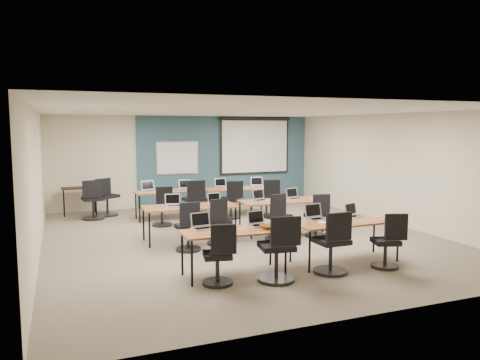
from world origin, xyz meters
name	(u,v)px	position (x,y,z in m)	size (l,w,h in m)	color
floor	(241,237)	(0.00, 0.00, 0.00)	(8.00, 9.00, 0.02)	#6B6354
ceiling	(241,111)	(0.00, 0.00, 2.70)	(8.00, 9.00, 0.02)	white
wall_back	(187,161)	(0.00, 4.50, 1.35)	(8.00, 0.04, 2.70)	beige
wall_front	(375,210)	(0.00, -4.50, 1.35)	(8.00, 0.04, 2.70)	beige
wall_left	(36,183)	(-4.00, 0.00, 1.35)	(0.04, 9.00, 2.70)	beige
wall_right	(394,169)	(4.00, 0.00, 1.35)	(0.04, 9.00, 2.70)	beige
blue_accent_panel	(226,160)	(1.25, 4.47, 1.35)	(5.50, 0.04, 2.70)	#3D5977
whiteboard	(177,158)	(-0.30, 4.43, 1.45)	(1.28, 0.03, 0.98)	silver
projector_screen	(255,142)	(2.20, 4.41, 1.89)	(2.40, 0.10, 1.82)	black
training_table_front_left	(234,233)	(-1.05, -2.35, 0.68)	(1.67, 0.70, 0.73)	brown
training_table_front_right	(345,223)	(1.03, -2.35, 0.69)	(1.89, 0.79, 0.73)	#A8713D
training_table_mid_left	(189,208)	(-1.10, 0.17, 0.69)	(1.93, 0.80, 0.73)	olive
training_table_mid_right	(282,202)	(1.04, 0.14, 0.69)	(1.88, 0.78, 0.73)	olive
training_table_back_left	(169,193)	(-0.98, 2.64, 0.68)	(1.72, 0.72, 0.73)	#A26C33
training_table_back_right	(238,190)	(0.88, 2.50, 0.68)	(1.78, 0.74, 0.73)	olive
laptop_0	(202,225)	(-1.48, -2.03, 0.79)	(0.33, 0.28, 0.25)	#A8A8AA
mouse_0	(220,231)	(-1.28, -2.35, 0.74)	(0.06, 0.10, 0.04)	white
task_chair_0	(219,260)	(-1.43, -2.73, 0.39)	(0.47, 0.47, 0.95)	black
laptop_1	(258,222)	(-0.54, -2.14, 0.79)	(0.31, 0.27, 0.24)	silver
mouse_1	(277,226)	(-0.28, -2.36, 0.74)	(0.06, 0.09, 0.03)	white
task_chair_1	(279,254)	(-0.53, -2.92, 0.43)	(0.57, 0.57, 1.05)	black
laptop_2	(316,215)	(0.64, -2.02, 0.80)	(0.36, 0.30, 0.27)	#AEAEAE
mouse_2	(334,221)	(0.82, -2.32, 0.74)	(0.06, 0.09, 0.03)	white
task_chair_2	(333,248)	(0.45, -2.87, 0.43)	(0.56, 0.56, 1.03)	black
laptop_3	(353,213)	(1.41, -2.06, 0.79)	(0.31, 0.27, 0.24)	#A6A6AF
mouse_3	(376,217)	(1.74, -2.29, 0.74)	(0.05, 0.09, 0.03)	white
task_chair_3	(388,246)	(1.49, -2.95, 0.39)	(0.48, 0.46, 0.95)	black
laptop_4	(174,203)	(-1.40, 0.30, 0.79)	(0.32, 0.27, 0.24)	#B6B6BA
mouse_4	(187,206)	(-1.18, 0.09, 0.74)	(0.06, 0.10, 0.03)	white
task_chair_4	(189,231)	(-1.35, -0.69, 0.40)	(0.48, 0.48, 0.97)	black
laptop_5	(215,201)	(-0.51, 0.23, 0.79)	(0.30, 0.26, 0.23)	silver
mouse_5	(225,204)	(-0.35, 0.06, 0.74)	(0.07, 0.10, 0.04)	white
task_chair_5	(219,226)	(-0.65, -0.42, 0.39)	(0.48, 0.47, 0.96)	black
laptop_6	(260,198)	(0.57, 0.31, 0.79)	(0.32, 0.27, 0.24)	#B2B2B2
mouse_6	(267,201)	(0.68, 0.16, 0.74)	(0.06, 0.10, 0.03)	white
task_chair_6	(278,221)	(0.62, -0.50, 0.41)	(0.54, 0.52, 1.00)	black
laptop_7	(294,196)	(1.40, 0.26, 0.79)	(0.32, 0.27, 0.24)	#A8A9B3
mouse_7	(311,199)	(1.74, 0.05, 0.74)	(0.06, 0.09, 0.03)	white
task_chair_7	(317,219)	(1.55, -0.55, 0.39)	(0.46, 0.46, 0.95)	black
laptop_8	(148,189)	(-1.48, 2.77, 0.80)	(0.35, 0.30, 0.27)	#B2B2B3
mouse_8	(161,191)	(-1.20, 2.56, 0.74)	(0.06, 0.10, 0.04)	white
task_chair_8	(163,210)	(-1.33, 1.77, 0.40)	(0.48, 0.48, 0.97)	black
laptop_9	(186,187)	(-0.50, 2.76, 0.79)	(0.33, 0.28, 0.25)	silver
mouse_9	(196,190)	(-0.31, 2.43, 0.74)	(0.06, 0.09, 0.03)	white
task_chair_9	(195,204)	(-0.44, 2.04, 0.44)	(0.58, 0.58, 1.05)	black
laptop_10	(221,185)	(0.51, 2.77, 0.79)	(0.32, 0.28, 0.25)	#B5B4C2
mouse_10	(232,188)	(0.69, 2.43, 0.74)	(0.07, 0.10, 0.04)	white
task_chair_10	(232,203)	(0.54, 2.05, 0.41)	(0.51, 0.51, 1.00)	black
laptop_11	(258,184)	(1.53, 2.63, 0.79)	(0.33, 0.28, 0.25)	silver
mouse_11	(264,187)	(1.63, 2.43, 0.74)	(0.07, 0.11, 0.04)	white
task_chair_11	(268,201)	(1.51, 1.90, 0.41)	(0.53, 0.52, 1.00)	black
blue_mousepad	(226,230)	(-1.17, -2.30, 0.73)	(0.23, 0.19, 0.01)	navy
snack_bowl	(268,226)	(-0.48, -2.42, 0.77)	(0.29, 0.29, 0.07)	brown
snack_plate	(324,223)	(0.59, -2.36, 0.74)	(0.19, 0.19, 0.01)	white
coffee_cup	(327,221)	(0.64, -2.40, 0.77)	(0.06, 0.06, 0.05)	white
utility_table	(79,191)	(-3.11, 4.04, 0.66)	(0.93, 0.52, 0.75)	black
spare_chair_a	(106,200)	(-2.46, 3.59, 0.43)	(0.61, 0.55, 1.03)	black
spare_chair_b	(93,203)	(-2.83, 3.20, 0.43)	(0.56, 0.56, 1.03)	black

